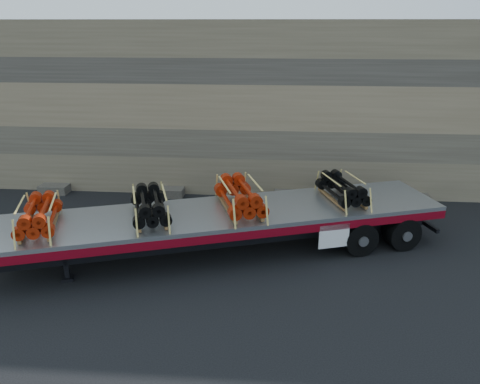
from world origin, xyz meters
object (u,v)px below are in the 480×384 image
Objects in this scene: bundle_rear at (342,190)px; bundle_midfront at (150,206)px; bundle_midrear at (240,197)px; bundle_front at (39,216)px; trailer at (220,232)px.

bundle_midfront is at bearing -180.00° from bundle_rear.
bundle_midfront is 2.74m from bundle_midrear.
bundle_front is 0.99× the size of bundle_midfront.
bundle_front is at bearing -180.00° from bundle_midfront.
trailer is at bearing 0.00° from bundle_front.
bundle_midfront is 1.04× the size of bundle_rear.
bundle_front is at bearing -180.00° from bundle_midrear.
trailer is at bearing 0.00° from bundle_midfront.
bundle_front is 3.09m from bundle_midfront.
bundle_midrear is at bearing -0.00° from trailer.
bundle_midfront is 6.17m from bundle_rear.
bundle_midrear reaches higher than trailer.
trailer is 5.29m from bundle_front.
bundle_front is 1.03× the size of bundle_rear.
bundle_midrear is (0.61, 0.21, 1.12)m from trailer.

